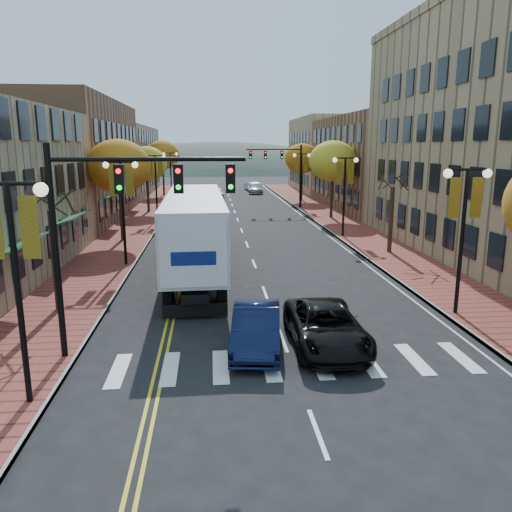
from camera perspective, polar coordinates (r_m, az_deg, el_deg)
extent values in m
plane|color=black|center=(14.79, 5.38, -15.42)|extent=(200.00, 200.00, 0.00)
cube|color=brown|center=(46.30, -13.22, 3.71)|extent=(4.00, 85.00, 0.15)
cube|color=brown|center=(47.27, 8.98, 4.06)|extent=(4.00, 85.00, 0.15)
cube|color=brown|center=(50.95, -22.07, 10.05)|extent=(12.00, 24.00, 11.00)
cube|color=#9E8966|center=(75.27, -16.57, 10.39)|extent=(12.00, 26.00, 9.50)
cube|color=brown|center=(58.75, 16.03, 10.20)|extent=(15.00, 24.00, 10.00)
cube|color=#9E8966|center=(79.66, 10.30, 11.33)|extent=(15.00, 20.00, 11.00)
cylinder|color=#382619|center=(22.31, -21.98, -0.47)|extent=(0.28, 0.28, 4.20)
cylinder|color=#382619|center=(37.65, -15.16, 5.52)|extent=(0.28, 0.28, 4.90)
ellipsoid|color=orange|center=(37.42, -15.41, 9.87)|extent=(4.48, 4.48, 3.81)
cylinder|color=#382619|center=(53.42, -12.26, 7.44)|extent=(0.28, 0.28, 4.55)
ellipsoid|color=gold|center=(53.26, -12.39, 10.27)|extent=(4.16, 4.16, 3.54)
cylinder|color=#382619|center=(71.25, -10.54, 8.92)|extent=(0.28, 0.28, 5.04)
ellipsoid|color=orange|center=(71.14, -10.63, 11.29)|extent=(4.61, 4.61, 3.92)
cylinder|color=#382619|center=(33.24, 15.16, 4.03)|extent=(0.28, 0.28, 4.20)
cylinder|color=#382619|center=(48.42, 8.65, 7.29)|extent=(0.28, 0.28, 4.90)
ellipsoid|color=gold|center=(48.24, 8.77, 10.67)|extent=(4.48, 4.48, 3.81)
cylinder|color=#382619|center=(64.02, 5.24, 8.56)|extent=(0.28, 0.28, 4.76)
ellipsoid|color=orange|center=(63.89, 5.29, 11.05)|extent=(4.35, 4.35, 3.70)
cylinder|color=black|center=(14.31, -25.45, -4.62)|extent=(0.16, 0.16, 6.00)
cylinder|color=black|center=(13.80, -26.62, 7.40)|extent=(1.60, 0.10, 0.10)
sphere|color=#FFF2CC|center=(13.54, -23.39, 6.98)|extent=(0.36, 0.36, 0.36)
cube|color=gold|center=(13.76, -24.43, 2.97)|extent=(0.45, 0.03, 1.60)
cylinder|color=black|center=(29.52, -14.92, 4.49)|extent=(0.16, 0.16, 6.00)
cylinder|color=black|center=(29.27, -15.26, 10.31)|extent=(1.60, 0.10, 0.10)
sphere|color=#FFF2CC|center=(29.42, -16.80, 9.94)|extent=(0.36, 0.36, 0.36)
sphere|color=#FFF2CC|center=(29.15, -13.67, 10.09)|extent=(0.36, 0.36, 0.36)
cube|color=gold|center=(29.41, -16.01, 8.13)|extent=(0.45, 0.03, 1.60)
cube|color=gold|center=(29.25, -14.26, 8.20)|extent=(0.45, 0.03, 1.60)
cylinder|color=black|center=(47.26, -11.33, 7.55)|extent=(0.16, 0.16, 6.00)
cylinder|color=black|center=(47.10, -11.49, 11.18)|extent=(1.60, 0.10, 0.10)
sphere|color=#FFF2CC|center=(47.20, -12.47, 10.96)|extent=(0.36, 0.36, 0.36)
sphere|color=#FFF2CC|center=(47.03, -10.50, 11.04)|extent=(0.36, 0.36, 0.36)
cube|color=gold|center=(47.19, -11.99, 9.82)|extent=(0.45, 0.03, 1.60)
cube|color=gold|center=(47.09, -10.88, 9.87)|extent=(0.45, 0.03, 1.60)
cylinder|color=black|center=(65.14, -9.69, 8.92)|extent=(0.16, 0.16, 6.00)
cylinder|color=black|center=(65.03, -9.79, 11.56)|extent=(1.60, 0.10, 0.10)
sphere|color=#FFF2CC|center=(65.10, -10.50, 11.40)|extent=(0.36, 0.36, 0.36)
sphere|color=#FFF2CC|center=(64.97, -9.07, 11.45)|extent=(0.36, 0.36, 0.36)
cube|color=gold|center=(65.09, -10.16, 10.58)|extent=(0.45, 0.03, 1.60)
cube|color=gold|center=(65.02, -9.35, 10.60)|extent=(0.45, 0.03, 1.60)
cylinder|color=black|center=(21.68, 22.41, 1.17)|extent=(0.16, 0.16, 6.00)
cylinder|color=black|center=(21.34, 23.09, 9.08)|extent=(1.60, 0.10, 0.10)
sphere|color=#FFF2CC|center=(20.99, 21.10, 8.79)|extent=(0.36, 0.36, 0.36)
sphere|color=#FFF2CC|center=(21.74, 24.93, 8.57)|extent=(0.36, 0.36, 0.36)
cube|color=gold|center=(21.21, 21.75, 6.19)|extent=(0.45, 0.03, 1.60)
cube|color=gold|center=(21.63, 23.89, 6.12)|extent=(0.45, 0.03, 1.60)
cylinder|color=black|center=(38.37, 10.03, 6.49)|extent=(0.16, 0.16, 6.00)
cylinder|color=black|center=(38.18, 10.20, 10.97)|extent=(1.60, 0.10, 0.10)
sphere|color=#FFF2CC|center=(37.98, 9.00, 10.78)|extent=(0.36, 0.36, 0.36)
sphere|color=#FFF2CC|center=(38.40, 11.36, 10.71)|extent=(0.36, 0.36, 0.36)
cube|color=gold|center=(38.10, 9.47, 9.34)|extent=(0.45, 0.03, 1.60)
cube|color=gold|center=(38.34, 10.79, 9.31)|extent=(0.45, 0.03, 1.60)
cylinder|color=black|center=(55.87, 5.20, 8.47)|extent=(0.16, 0.16, 6.00)
cylinder|color=black|center=(55.74, 5.26, 11.55)|extent=(1.60, 0.10, 0.10)
sphere|color=#FFF2CC|center=(55.61, 4.43, 11.41)|extent=(0.36, 0.36, 0.36)
sphere|color=#FFF2CC|center=(55.89, 6.08, 11.38)|extent=(0.36, 0.36, 0.36)
cube|color=gold|center=(55.69, 4.77, 10.42)|extent=(0.45, 0.03, 1.60)
cube|color=gold|center=(55.85, 5.70, 10.41)|extent=(0.45, 0.03, 1.60)
cylinder|color=black|center=(16.92, -21.87, -0.04)|extent=(0.20, 0.20, 7.00)
cylinder|color=black|center=(15.95, -12.22, 10.75)|extent=(6.00, 0.14, 0.14)
cube|color=black|center=(16.11, -15.33, 8.47)|extent=(0.30, 0.25, 0.90)
sphere|color=#FF0C0C|center=(15.95, -15.47, 9.33)|extent=(0.16, 0.16, 0.16)
cube|color=black|center=(15.89, -8.86, 8.71)|extent=(0.30, 0.25, 0.90)
sphere|color=#FF0C0C|center=(15.74, -8.92, 9.58)|extent=(0.16, 0.16, 0.16)
cube|color=black|center=(15.87, -2.94, 8.84)|extent=(0.30, 0.25, 0.90)
sphere|color=#FF0C0C|center=(15.72, -2.93, 9.71)|extent=(0.16, 0.16, 0.16)
cylinder|color=black|center=(55.82, 5.11, 8.98)|extent=(0.20, 0.20, 7.00)
cylinder|color=black|center=(55.26, 2.04, 12.10)|extent=(6.00, 0.14, 0.14)
cube|color=black|center=(55.39, 2.97, 11.47)|extent=(0.30, 0.25, 0.90)
sphere|color=#FF0C0C|center=(55.25, 3.00, 11.73)|extent=(0.16, 0.16, 0.16)
cube|color=black|center=(55.17, 1.08, 11.48)|extent=(0.30, 0.25, 0.90)
sphere|color=#FF0C0C|center=(55.02, 1.10, 11.74)|extent=(0.16, 0.16, 0.16)
cube|color=black|center=(55.01, -0.63, 11.48)|extent=(0.30, 0.25, 0.90)
sphere|color=#FF0C0C|center=(54.87, -0.62, 11.74)|extent=(0.16, 0.16, 0.16)
cube|color=black|center=(26.86, -6.89, -0.43)|extent=(1.40, 14.28, 0.38)
cube|color=silver|center=(26.50, -7.00, 3.62)|extent=(3.15, 14.32, 3.07)
cube|color=black|center=(35.33, -6.85, 4.14)|extent=(2.81, 3.35, 2.74)
cylinder|color=black|center=(21.49, -10.04, -4.90)|extent=(0.41, 1.10, 1.10)
cylinder|color=black|center=(21.46, -3.87, -4.76)|extent=(0.41, 1.10, 1.10)
cylinder|color=black|center=(22.75, -9.84, -3.91)|extent=(0.41, 1.10, 1.10)
cylinder|color=black|center=(22.72, -4.02, -3.78)|extent=(0.41, 1.10, 1.10)
cylinder|color=black|center=(34.27, -8.73, 1.68)|extent=(0.41, 1.10, 1.10)
cylinder|color=black|center=(34.25, -4.88, 1.78)|extent=(0.41, 1.10, 1.10)
cylinder|color=black|center=(36.64, -8.59, 2.39)|extent=(0.41, 1.10, 1.10)
cylinder|color=black|center=(36.62, -4.99, 2.48)|extent=(0.41, 1.10, 1.10)
imported|color=black|center=(17.42, 0.04, -8.18)|extent=(2.14, 4.75, 1.51)
imported|color=black|center=(17.74, 8.00, -7.98)|extent=(2.52, 5.34, 1.48)
imported|color=white|center=(68.01, -4.39, 7.23)|extent=(1.84, 4.01, 1.33)
imported|color=#9B9BA2|center=(73.85, -0.04, 7.75)|extent=(2.42, 5.23, 1.48)
imported|color=#B2B3BA|center=(79.13, -0.59, 8.04)|extent=(1.98, 4.40, 1.40)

